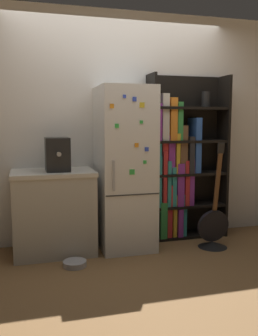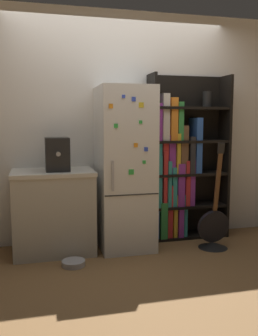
{
  "view_description": "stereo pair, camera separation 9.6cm",
  "coord_description": "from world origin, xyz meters",
  "px_view_note": "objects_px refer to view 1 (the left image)",
  "views": [
    {
      "loc": [
        -1.03,
        -3.72,
        1.37
      ],
      "look_at": [
        0.05,
        0.15,
        0.87
      ],
      "focal_mm": 40.0,
      "sensor_mm": 36.0,
      "label": 1
    },
    {
      "loc": [
        -0.94,
        -3.75,
        1.37
      ],
      "look_at": [
        0.05,
        0.15,
        0.87
      ],
      "focal_mm": 40.0,
      "sensor_mm": 36.0,
      "label": 2
    }
  ],
  "objects_px": {
    "refrigerator": "(125,168)",
    "espresso_machine": "(57,154)",
    "pet_bowl": "(75,263)",
    "guitar": "(213,232)",
    "bookshelf": "(177,166)"
  },
  "relations": [
    {
      "from": "bookshelf",
      "to": "espresso_machine",
      "type": "height_order",
      "value": "bookshelf"
    },
    {
      "from": "espresso_machine",
      "to": "pet_bowl",
      "type": "relative_size",
      "value": 1.53
    },
    {
      "from": "pet_bowl",
      "to": "espresso_machine",
      "type": "bearing_deg",
      "value": 103.67
    },
    {
      "from": "bookshelf",
      "to": "espresso_machine",
      "type": "bearing_deg",
      "value": -172.14
    },
    {
      "from": "refrigerator",
      "to": "pet_bowl",
      "type": "height_order",
      "value": "refrigerator"
    },
    {
      "from": "refrigerator",
      "to": "guitar",
      "type": "height_order",
      "value": "refrigerator"
    },
    {
      "from": "bookshelf",
      "to": "pet_bowl",
      "type": "distance_m",
      "value": 1.66
    },
    {
      "from": "refrigerator",
      "to": "espresso_machine",
      "type": "relative_size",
      "value": 5.07
    },
    {
      "from": "guitar",
      "to": "pet_bowl",
      "type": "relative_size",
      "value": 5.14
    },
    {
      "from": "espresso_machine",
      "to": "pet_bowl",
      "type": "height_order",
      "value": "espresso_machine"
    },
    {
      "from": "guitar",
      "to": "pet_bowl",
      "type": "distance_m",
      "value": 1.54
    },
    {
      "from": "bookshelf",
      "to": "guitar",
      "type": "relative_size",
      "value": 1.65
    },
    {
      "from": "espresso_machine",
      "to": "pet_bowl",
      "type": "xyz_separation_m",
      "value": [
        0.1,
        -0.42,
        -1.01
      ]
    },
    {
      "from": "refrigerator",
      "to": "guitar",
      "type": "xyz_separation_m",
      "value": [
        0.92,
        -0.29,
        -0.7
      ]
    },
    {
      "from": "bookshelf",
      "to": "pet_bowl",
      "type": "relative_size",
      "value": 8.49
    }
  ]
}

